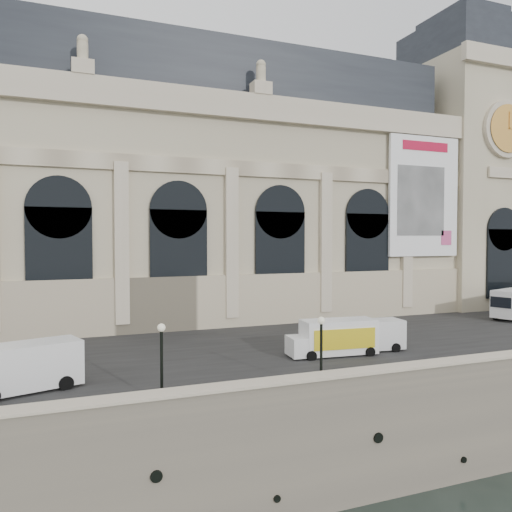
{
  "coord_description": "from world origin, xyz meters",
  "views": [
    {
      "loc": [
        -13.94,
        -22.42,
        14.41
      ],
      "look_at": [
        3.53,
        22.0,
        12.74
      ],
      "focal_mm": 35.0,
      "sensor_mm": 36.0,
      "label": 1
    }
  ],
  "objects": [
    {
      "name": "lamp_left",
      "position": [
        -9.22,
        2.65,
        8.05
      ],
      "size": [
        0.42,
        0.42,
        4.11
      ],
      "color": "black",
      "rests_on": "quay"
    },
    {
      "name": "museum",
      "position": [
        -5.98,
        30.86,
        19.72
      ],
      "size": [
        69.0,
        18.7,
        29.1
      ],
      "color": "beige",
      "rests_on": "quay"
    },
    {
      "name": "van_c",
      "position": [
        7.18,
        8.88,
        7.18
      ],
      "size": [
        5.35,
        2.52,
        2.32
      ],
      "color": "silver",
      "rests_on": "quay"
    },
    {
      "name": "parapet",
      "position": [
        0.0,
        0.6,
        6.62
      ],
      "size": [
        160.0,
        1.4,
        1.21
      ],
      "color": "gray",
      "rests_on": "quay"
    },
    {
      "name": "quay",
      "position": [
        0.0,
        35.0,
        3.0
      ],
      "size": [
        160.0,
        70.0,
        6.0
      ],
      "primitive_type": "cube",
      "color": "gray",
      "rests_on": "ground"
    },
    {
      "name": "van_b",
      "position": [
        -16.19,
        7.22,
        7.36
      ],
      "size": [
        6.4,
        3.93,
        2.67
      ],
      "color": "white",
      "rests_on": "quay"
    },
    {
      "name": "box_truck",
      "position": [
        4.24,
        8.53,
        7.3
      ],
      "size": [
        6.6,
        2.79,
        2.59
      ],
      "color": "white",
      "rests_on": "quay"
    },
    {
      "name": "ground",
      "position": [
        0.0,
        0.0,
        0.0
      ],
      "size": [
        260.0,
        260.0,
        0.0
      ],
      "primitive_type": "plane",
      "color": "black",
      "rests_on": "ground"
    },
    {
      "name": "clock_pavilion",
      "position": [
        34.0,
        27.93,
        23.42
      ],
      "size": [
        13.0,
        14.72,
        36.7
      ],
      "color": "beige",
      "rests_on": "quay"
    },
    {
      "name": "street",
      "position": [
        0.0,
        14.0,
        6.03
      ],
      "size": [
        160.0,
        24.0,
        0.06
      ],
      "primitive_type": "cube",
      "color": "#2D2D2D",
      "rests_on": "quay"
    },
    {
      "name": "lamp_right",
      "position": [
        -0.55,
        1.75,
        8.03
      ],
      "size": [
        0.42,
        0.42,
        4.09
      ],
      "color": "black",
      "rests_on": "quay"
    }
  ]
}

